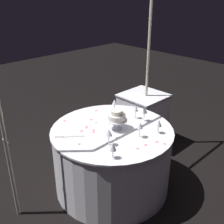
{
  "coord_description": "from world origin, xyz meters",
  "views": [
    {
      "loc": [
        -1.8,
        -1.85,
        2.13
      ],
      "look_at": [
        0.0,
        0.0,
        0.94
      ],
      "focal_mm": 44.64,
      "sensor_mm": 36.0,
      "label": 1
    }
  ],
  "objects_px": {
    "cake_knife": "(68,136)",
    "wine_glass_5": "(144,111)",
    "wine_glass_6": "(136,109)",
    "wine_glass_3": "(114,103)",
    "wine_glass_1": "(159,124)",
    "side_table": "(143,119)",
    "tiered_cake": "(117,117)",
    "main_table": "(112,158)",
    "decorative_arch": "(88,60)",
    "wine_glass_2": "(109,133)",
    "wine_glass_4": "(113,147)",
    "wine_glass_0": "(140,126)"
  },
  "relations": [
    {
      "from": "cake_knife",
      "to": "wine_glass_5",
      "type": "bearing_deg",
      "value": -20.36
    },
    {
      "from": "wine_glass_6",
      "to": "wine_glass_3",
      "type": "bearing_deg",
      "value": 97.73
    },
    {
      "from": "wine_glass_6",
      "to": "cake_knife",
      "type": "relative_size",
      "value": 0.69
    },
    {
      "from": "wine_glass_1",
      "to": "cake_knife",
      "type": "bearing_deg",
      "value": 140.47
    },
    {
      "from": "side_table",
      "to": "tiered_cake",
      "type": "relative_size",
      "value": 3.39
    },
    {
      "from": "main_table",
      "to": "cake_knife",
      "type": "bearing_deg",
      "value": 155.66
    },
    {
      "from": "main_table",
      "to": "cake_knife",
      "type": "relative_size",
      "value": 5.43
    },
    {
      "from": "decorative_arch",
      "to": "wine_glass_2",
      "type": "distance_m",
      "value": 0.82
    },
    {
      "from": "wine_glass_5",
      "to": "wine_glass_1",
      "type": "bearing_deg",
      "value": -111.63
    },
    {
      "from": "side_table",
      "to": "main_table",
      "type": "bearing_deg",
      "value": -158.42
    },
    {
      "from": "wine_glass_1",
      "to": "wine_glass_6",
      "type": "height_order",
      "value": "wine_glass_6"
    },
    {
      "from": "wine_glass_5",
      "to": "wine_glass_4",
      "type": "bearing_deg",
      "value": -159.89
    },
    {
      "from": "main_table",
      "to": "wine_glass_6",
      "type": "relative_size",
      "value": 7.82
    },
    {
      "from": "wine_glass_0",
      "to": "wine_glass_3",
      "type": "distance_m",
      "value": 0.66
    },
    {
      "from": "main_table",
      "to": "tiered_cake",
      "type": "bearing_deg",
      "value": -34.63
    },
    {
      "from": "wine_glass_3",
      "to": "cake_knife",
      "type": "relative_size",
      "value": 0.65
    },
    {
      "from": "decorative_arch",
      "to": "wine_glass_3",
      "type": "height_order",
      "value": "decorative_arch"
    },
    {
      "from": "tiered_cake",
      "to": "wine_glass_2",
      "type": "distance_m",
      "value": 0.33
    },
    {
      "from": "wine_glass_6",
      "to": "wine_glass_1",
      "type": "bearing_deg",
      "value": -103.59
    },
    {
      "from": "decorative_arch",
      "to": "wine_glass_3",
      "type": "xyz_separation_m",
      "value": [
        0.33,
        -0.05,
        -0.57
      ]
    },
    {
      "from": "main_table",
      "to": "wine_glass_4",
      "type": "relative_size",
      "value": 8.54
    },
    {
      "from": "tiered_cake",
      "to": "wine_glass_4",
      "type": "height_order",
      "value": "tiered_cake"
    },
    {
      "from": "tiered_cake",
      "to": "wine_glass_3",
      "type": "xyz_separation_m",
      "value": [
        0.29,
        0.33,
        -0.03
      ]
    },
    {
      "from": "side_table",
      "to": "wine_glass_1",
      "type": "distance_m",
      "value": 1.16
    },
    {
      "from": "side_table",
      "to": "wine_glass_6",
      "type": "bearing_deg",
      "value": -147.36
    },
    {
      "from": "main_table",
      "to": "wine_glass_0",
      "type": "relative_size",
      "value": 7.65
    },
    {
      "from": "tiered_cake",
      "to": "cake_knife",
      "type": "bearing_deg",
      "value": 154.65
    },
    {
      "from": "side_table",
      "to": "tiered_cake",
      "type": "xyz_separation_m",
      "value": [
        -0.95,
        -0.42,
        0.5
      ]
    },
    {
      "from": "main_table",
      "to": "wine_glass_2",
      "type": "distance_m",
      "value": 0.59
    },
    {
      "from": "wine_glass_0",
      "to": "wine_glass_1",
      "type": "xyz_separation_m",
      "value": [
        0.2,
        -0.08,
        -0.02
      ]
    },
    {
      "from": "wine_glass_3",
      "to": "wine_glass_5",
      "type": "height_order",
      "value": "wine_glass_5"
    },
    {
      "from": "wine_glass_0",
      "to": "wine_glass_2",
      "type": "bearing_deg",
      "value": 161.72
    },
    {
      "from": "wine_glass_2",
      "to": "side_table",
      "type": "bearing_deg",
      "value": 25.83
    },
    {
      "from": "wine_glass_1",
      "to": "wine_glass_3",
      "type": "height_order",
      "value": "wine_glass_3"
    },
    {
      "from": "main_table",
      "to": "wine_glass_2",
      "type": "bearing_deg",
      "value": -139.75
    },
    {
      "from": "wine_glass_3",
      "to": "wine_glass_4",
      "type": "xyz_separation_m",
      "value": [
        -0.7,
        -0.68,
        -0.0
      ]
    },
    {
      "from": "wine_glass_2",
      "to": "wine_glass_6",
      "type": "bearing_deg",
      "value": 18.05
    },
    {
      "from": "wine_glass_1",
      "to": "wine_glass_4",
      "type": "height_order",
      "value": "wine_glass_1"
    },
    {
      "from": "side_table",
      "to": "wine_glass_3",
      "type": "xyz_separation_m",
      "value": [
        -0.66,
        -0.09,
        0.48
      ]
    },
    {
      "from": "side_table",
      "to": "tiered_cake",
      "type": "distance_m",
      "value": 1.15
    },
    {
      "from": "main_table",
      "to": "wine_glass_1",
      "type": "relative_size",
      "value": 8.42
    },
    {
      "from": "wine_glass_2",
      "to": "cake_knife",
      "type": "distance_m",
      "value": 0.46
    },
    {
      "from": "main_table",
      "to": "decorative_arch",
      "type": "bearing_deg",
      "value": 90.01
    },
    {
      "from": "side_table",
      "to": "wine_glass_0",
      "type": "xyz_separation_m",
      "value": [
        -0.91,
        -0.7,
        0.49
      ]
    },
    {
      "from": "tiered_cake",
      "to": "side_table",
      "type": "bearing_deg",
      "value": 23.94
    },
    {
      "from": "wine_glass_6",
      "to": "wine_glass_5",
      "type": "bearing_deg",
      "value": -80.15
    },
    {
      "from": "main_table",
      "to": "wine_glass_5",
      "type": "bearing_deg",
      "value": -15.71
    },
    {
      "from": "wine_glass_2",
      "to": "wine_glass_5",
      "type": "height_order",
      "value": "wine_glass_5"
    },
    {
      "from": "side_table",
      "to": "wine_glass_2",
      "type": "bearing_deg",
      "value": -154.17
    },
    {
      "from": "wine_glass_2",
      "to": "wine_glass_4",
      "type": "xyz_separation_m",
      "value": [
        -0.12,
        -0.18,
        -0.02
      ]
    }
  ]
}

